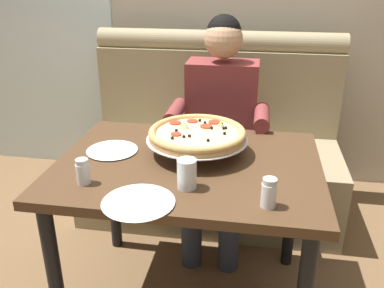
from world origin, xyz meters
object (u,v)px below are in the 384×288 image
(diner_main, at_px, (220,120))
(shaker_pepper_flakes, at_px, (83,173))
(drinking_glass, at_px, (187,175))
(pizza, at_px, (197,134))
(plate_near_right, at_px, (112,149))
(dining_table, at_px, (188,183))
(booth_bench, at_px, (212,151))
(plate_near_left, at_px, (138,201))
(patio_chair, at_px, (70,79))
(shaker_oregano, at_px, (269,195))

(diner_main, bearing_deg, shaker_pepper_flakes, -116.40)
(drinking_glass, bearing_deg, diner_main, 87.39)
(pizza, height_order, plate_near_right, pizza)
(dining_table, distance_m, diner_main, 0.63)
(booth_bench, bearing_deg, drinking_glass, -88.24)
(pizza, distance_m, plate_near_left, 0.48)
(shaker_pepper_flakes, relative_size, patio_chair, 0.12)
(drinking_glass, height_order, patio_chair, patio_chair)
(drinking_glass, bearing_deg, shaker_oregano, -15.59)
(diner_main, height_order, pizza, diner_main)
(shaker_pepper_flakes, bearing_deg, booth_bench, 72.43)
(booth_bench, bearing_deg, patio_chair, 142.54)
(diner_main, height_order, shaker_pepper_flakes, diner_main)
(plate_near_right, bearing_deg, shaker_oregano, -27.26)
(plate_near_left, bearing_deg, booth_bench, 84.76)
(booth_bench, bearing_deg, shaker_pepper_flakes, -107.57)
(pizza, distance_m, drinking_glass, 0.31)
(booth_bench, height_order, shaker_pepper_flakes, booth_bench)
(drinking_glass, xyz_separation_m, patio_chair, (-1.52, 2.25, -0.27))
(shaker_pepper_flakes, bearing_deg, pizza, 41.86)
(diner_main, relative_size, pizza, 2.87)
(shaker_pepper_flakes, distance_m, plate_near_right, 0.30)
(pizza, relative_size, plate_near_left, 1.72)
(dining_table, xyz_separation_m, shaker_pepper_flakes, (-0.36, -0.25, 0.14))
(dining_table, height_order, pizza, pizza)
(shaker_oregano, height_order, shaker_pepper_flakes, shaker_oregano)
(booth_bench, xyz_separation_m, plate_near_left, (-0.11, -1.24, 0.35))
(shaker_pepper_flakes, bearing_deg, dining_table, 34.74)
(shaker_oregano, bearing_deg, plate_near_left, -173.02)
(pizza, height_order, drinking_glass, pizza)
(shaker_oregano, bearing_deg, patio_chair, 128.05)
(drinking_glass, bearing_deg, shaker_pepper_flakes, -175.36)
(plate_near_left, height_order, plate_near_right, same)
(dining_table, height_order, drinking_glass, drinking_glass)
(booth_bench, relative_size, dining_table, 1.44)
(dining_table, bearing_deg, plate_near_left, -107.78)
(shaker_oregano, bearing_deg, shaker_pepper_flakes, 175.75)
(booth_bench, height_order, dining_table, booth_bench)
(plate_near_right, bearing_deg, diner_main, 53.01)
(shaker_oregano, bearing_deg, dining_table, 137.87)
(booth_bench, height_order, pizza, booth_bench)
(dining_table, height_order, plate_near_left, plate_near_left)
(dining_table, relative_size, plate_near_right, 4.84)
(pizza, relative_size, shaker_pepper_flakes, 4.40)
(dining_table, xyz_separation_m, patio_chair, (-1.49, 2.03, -0.12))
(shaker_pepper_flakes, bearing_deg, shaker_oregano, -4.25)
(plate_near_right, relative_size, drinking_glass, 2.00)
(pizza, xyz_separation_m, patio_chair, (-1.51, 1.93, -0.31))
(pizza, xyz_separation_m, plate_near_right, (-0.38, -0.04, -0.08))
(booth_bench, height_order, plate_near_left, booth_bench)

